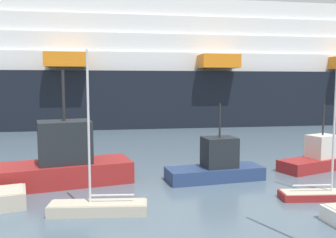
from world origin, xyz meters
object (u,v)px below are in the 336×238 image
at_px(fishing_boat_0, 320,158).
at_px(cruise_ship, 73,71).
at_px(sailboat_5, 325,192).
at_px(sailboat_0, 98,206).
at_px(fishing_boat_1, 60,163).
at_px(fishing_boat_2, 216,166).

relative_size(fishing_boat_0, cruise_ship, 0.05).
xyz_separation_m(sailboat_5, cruise_ship, (-14.77, 38.25, 7.19)).
bearing_deg(sailboat_0, fishing_boat_0, -150.79).
bearing_deg(sailboat_5, fishing_boat_0, 66.35).
bearing_deg(fishing_boat_0, sailboat_5, -139.42).
height_order(fishing_boat_1, cruise_ship, cruise_ship).
relative_size(sailboat_5, cruise_ship, 0.06).
height_order(sailboat_0, cruise_ship, cruise_ship).
distance_m(sailboat_5, fishing_boat_2, 6.11).
distance_m(fishing_boat_0, fishing_boat_1, 16.79).
distance_m(sailboat_5, fishing_boat_0, 6.79).
height_order(sailboat_0, fishing_boat_0, sailboat_0).
bearing_deg(sailboat_5, fishing_boat_2, 141.29).
distance_m(fishing_boat_2, cruise_ship, 36.07).
xyz_separation_m(sailboat_0, fishing_boat_2, (6.92, 4.41, 0.50)).
xyz_separation_m(sailboat_0, fishing_boat_0, (14.64, 5.77, 0.40)).
bearing_deg(sailboat_0, fishing_boat_2, -139.82).
xyz_separation_m(sailboat_5, fishing_boat_1, (-13.24, 5.21, 0.90)).
distance_m(fishing_boat_0, fishing_boat_2, 7.85).
distance_m(sailboat_5, cruise_ship, 41.63).
distance_m(sailboat_0, cruise_ship, 39.08).
bearing_deg(fishing_boat_1, sailboat_0, -78.39).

